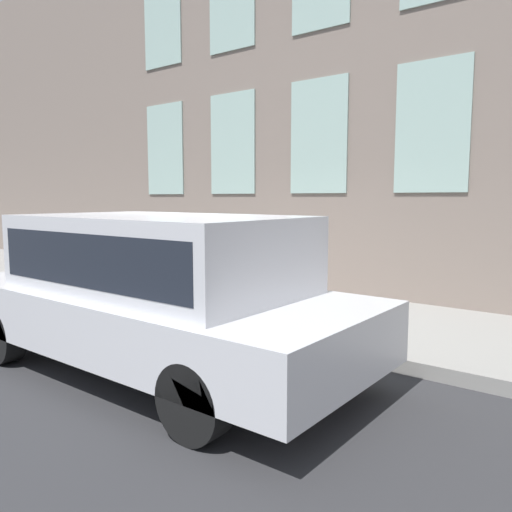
# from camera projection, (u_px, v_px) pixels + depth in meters

# --- Properties ---
(ground_plane) EXTENTS (80.00, 80.00, 0.00)m
(ground_plane) POSITION_uv_depth(u_px,v_px,m) (210.00, 332.00, 7.03)
(ground_plane) COLOR #2D2D30
(sidewalk) EXTENTS (2.93, 60.00, 0.16)m
(sidewalk) POSITION_uv_depth(u_px,v_px,m) (271.00, 308.00, 8.17)
(sidewalk) COLOR gray
(sidewalk) RESTS_ON ground_plane
(building_facade) EXTENTS (0.33, 40.00, 7.89)m
(building_facade) POSITION_uv_depth(u_px,v_px,m) (324.00, 82.00, 8.99)
(building_facade) COLOR gray
(building_facade) RESTS_ON ground_plane
(fire_hydrant) EXTENTS (0.35, 0.46, 0.73)m
(fire_hydrant) POSITION_uv_depth(u_px,v_px,m) (238.00, 288.00, 7.48)
(fire_hydrant) COLOR red
(fire_hydrant) RESTS_ON sidewalk
(person) EXTENTS (0.35, 0.23, 1.46)m
(person) POSITION_uv_depth(u_px,v_px,m) (274.00, 254.00, 7.46)
(person) COLOR #998466
(person) RESTS_ON sidewalk
(parked_truck_silver_near) EXTENTS (2.05, 4.93, 1.69)m
(parked_truck_silver_near) POSITION_uv_depth(u_px,v_px,m) (156.00, 283.00, 5.36)
(parked_truck_silver_near) COLOR black
(parked_truck_silver_near) RESTS_ON ground_plane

